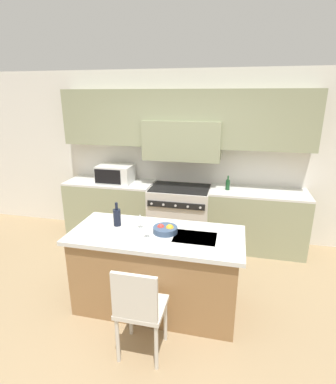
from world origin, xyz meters
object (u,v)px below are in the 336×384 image
at_px(microwave, 115,174).
at_px(oil_bottle_on_counter, 228,184).
at_px(wine_glass_near, 147,227).
at_px(wine_glass_far, 140,218).
at_px(fruit_bowl, 165,229).
at_px(range_stove, 180,215).
at_px(island_chair, 139,307).
at_px(wine_bottle, 117,217).

xyz_separation_m(microwave, oil_bottle_on_counter, (1.82, -0.01, -0.06)).
xyz_separation_m(wine_glass_near, wine_glass_far, (-0.14, 0.21, 0.00)).
bearing_deg(wine_glass_far, microwave, 120.94).
bearing_deg(fruit_bowl, range_stove, 95.13).
bearing_deg(microwave, wine_glass_far, -59.06).
bearing_deg(range_stove, microwave, 179.02).
bearing_deg(wine_glass_near, wine_glass_far, 124.43).
bearing_deg(range_stove, wine_glass_far, -95.83).
xyz_separation_m(wine_glass_far, fruit_bowl, (0.30, -0.05, -0.08)).
bearing_deg(fruit_bowl, wine_glass_far, 170.38).
distance_m(microwave, island_chair, 2.71).
distance_m(island_chair, wine_glass_far, 0.99).
bearing_deg(range_stove, wine_bottle, -105.72).
distance_m(range_stove, fruit_bowl, 1.67).
distance_m(range_stove, wine_glass_near, 1.83).
xyz_separation_m(fruit_bowl, oil_bottle_on_counter, (0.59, 1.60, 0.08)).
distance_m(microwave, oil_bottle_on_counter, 1.82).
xyz_separation_m(wine_glass_near, oil_bottle_on_counter, (0.75, 1.75, 0.00)).
bearing_deg(oil_bottle_on_counter, wine_glass_far, -119.91).
xyz_separation_m(wine_glass_near, fruit_bowl, (0.16, 0.15, -0.08)).
relative_size(island_chair, wine_glass_near, 5.64).
height_order(wine_glass_far, fruit_bowl, wine_glass_far).
bearing_deg(wine_glass_near, island_chair, -80.35).
bearing_deg(microwave, island_chair, -63.67).
xyz_separation_m(wine_glass_far, oil_bottle_on_counter, (0.89, 1.55, 0.00)).
relative_size(microwave, island_chair, 0.59).
relative_size(range_stove, wine_bottle, 3.47).
xyz_separation_m(microwave, wine_glass_far, (0.93, -1.56, -0.06)).
height_order(wine_glass_far, oil_bottle_on_counter, oil_bottle_on_counter).
distance_m(wine_bottle, wine_glass_near, 0.47).
xyz_separation_m(microwave, wine_glass_near, (1.07, -1.76, -0.06)).
height_order(range_stove, microwave, microwave).
xyz_separation_m(range_stove, microwave, (-1.09, 0.02, 0.62)).
height_order(wine_glass_near, wine_glass_far, same).
relative_size(range_stove, microwave, 1.69).
height_order(wine_bottle, fruit_bowl, wine_bottle).
bearing_deg(fruit_bowl, island_chair, -93.94).
bearing_deg(wine_glass_far, wine_bottle, 178.64).
height_order(microwave, oil_bottle_on_counter, microwave).
bearing_deg(oil_bottle_on_counter, microwave, 179.73).
height_order(island_chair, wine_bottle, wine_bottle).
relative_size(wine_glass_far, fruit_bowl, 0.64).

